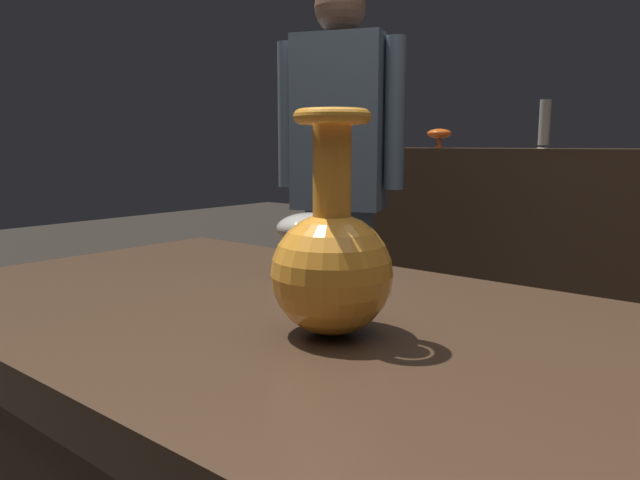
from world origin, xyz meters
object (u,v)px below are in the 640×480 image
at_px(vase_centerpiece, 332,261).
at_px(shelf_vase_left, 545,125).
at_px(vase_tall_behind, 310,230).
at_px(shelf_vase_far_left, 439,134).
at_px(visitor_near_left, 339,169).

xyz_separation_m(vase_centerpiece, shelf_vase_left, (-0.59, 2.28, 0.21)).
xyz_separation_m(vase_tall_behind, shelf_vase_far_left, (-0.88, 2.03, 0.19)).
bearing_deg(shelf_vase_left, vase_tall_behind, -80.05).
bearing_deg(vase_centerpiece, visitor_near_left, 127.63).
bearing_deg(visitor_near_left, shelf_vase_left, -130.12).
bearing_deg(vase_centerpiece, vase_tall_behind, 134.86).
bearing_deg(vase_tall_behind, shelf_vase_far_left, 113.47).
relative_size(shelf_vase_left, visitor_near_left, 0.14).
height_order(vase_tall_behind, shelf_vase_far_left, shelf_vase_far_left).
height_order(vase_centerpiece, vase_tall_behind, vase_centerpiece).
height_order(vase_centerpiece, shelf_vase_left, shelf_vase_left).
distance_m(shelf_vase_far_left, shelf_vase_left, 0.52).
bearing_deg(shelf_vase_far_left, visitor_near_left, -80.98).
relative_size(shelf_vase_far_left, visitor_near_left, 0.08).
distance_m(shelf_vase_far_left, visitor_near_left, 1.05).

